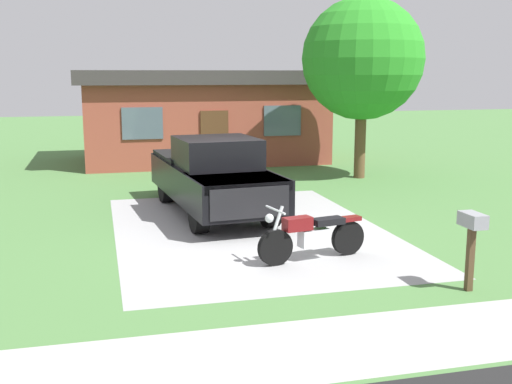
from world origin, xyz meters
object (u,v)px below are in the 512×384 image
at_px(mailbox, 472,231).
at_px(neighbor_house, 203,115).
at_px(pickup_truck, 212,175).
at_px(motorcycle, 312,235).
at_px(shade_tree, 363,59).

distance_m(mailbox, neighbor_house, 16.16).
bearing_deg(neighbor_house, pickup_truck, -98.11).
bearing_deg(neighbor_house, mailbox, -84.40).
relative_size(mailbox, neighbor_house, 0.13).
height_order(pickup_truck, mailbox, pickup_truck).
height_order(motorcycle, mailbox, mailbox).
distance_m(mailbox, shade_tree, 11.28).
distance_m(motorcycle, pickup_truck, 4.55).
height_order(motorcycle, shade_tree, shade_tree).
distance_m(motorcycle, shade_tree, 10.14).
relative_size(motorcycle, neighbor_house, 0.23).
bearing_deg(motorcycle, neighbor_house, 88.80).
distance_m(motorcycle, neighbor_house, 13.95).
bearing_deg(neighbor_house, shade_tree, -51.97).
bearing_deg(pickup_truck, neighbor_house, 81.89).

